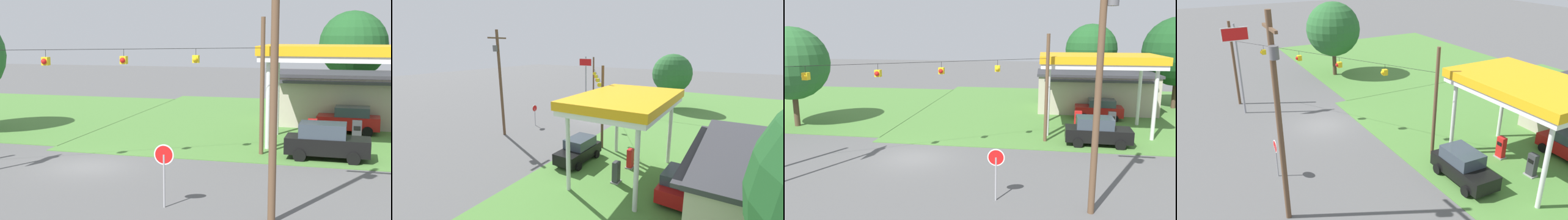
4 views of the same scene
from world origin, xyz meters
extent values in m
plane|color=#565656|center=(0.00, 0.00, 0.00)|extent=(160.00, 160.00, 0.00)
cube|color=#4C7F38|center=(13.96, 16.83, 0.02)|extent=(36.00, 28.00, 0.04)
cube|color=#4C7F38|center=(-16.00, 16.00, 0.02)|extent=(24.00, 24.00, 0.04)
cube|color=silver|center=(11.96, 8.81, 5.27)|extent=(8.69, 5.76, 0.35)
cube|color=orange|center=(11.96, 8.81, 5.72)|extent=(8.89, 5.96, 0.55)
cylinder|color=silver|center=(8.21, 6.53, 2.55)|extent=(0.28, 0.28, 5.09)
cylinder|color=silver|center=(8.21, 11.09, 2.55)|extent=(0.28, 0.28, 5.09)
cube|color=#B2A893|center=(12.88, 16.83, 1.80)|extent=(10.89, 5.57, 3.60)
cube|color=#333338|center=(12.88, 16.83, 3.72)|extent=(11.19, 5.87, 0.24)
cube|color=#333338|center=(12.88, 13.69, 3.35)|extent=(9.80, 0.70, 0.20)
cube|color=gray|center=(10.66, 8.81, 0.06)|extent=(0.71, 0.56, 0.12)
cube|color=red|center=(10.66, 8.81, 0.84)|extent=(0.55, 0.40, 1.43)
cube|color=black|center=(10.66, 8.60, 1.12)|extent=(0.39, 0.03, 0.24)
cube|color=gray|center=(13.26, 8.81, 0.06)|extent=(0.71, 0.56, 0.12)
cube|color=#333338|center=(13.26, 8.81, 0.84)|extent=(0.55, 0.40, 1.43)
cube|color=black|center=(13.26, 8.60, 1.12)|extent=(0.39, 0.03, 0.24)
cube|color=black|center=(11.66, 4.71, 0.78)|extent=(4.46, 1.97, 0.88)
cube|color=#333D47|center=(11.39, 4.71, 1.60)|extent=(2.47, 1.77, 0.76)
cylinder|color=black|center=(13.05, 5.61, 0.34)|extent=(0.69, 0.24, 0.68)
cylinder|color=black|center=(13.00, 3.73, 0.34)|extent=(0.69, 0.24, 0.68)
cylinder|color=black|center=(10.31, 5.69, 0.34)|extent=(0.69, 0.24, 0.68)
cylinder|color=black|center=(10.26, 3.80, 0.34)|extent=(0.69, 0.24, 0.68)
cube|color=#AD1414|center=(12.80, 12.92, 0.77)|extent=(4.16, 2.05, 0.86)
cube|color=#333D47|center=(13.05, 12.91, 1.51)|extent=(2.32, 1.81, 0.63)
cylinder|color=black|center=(11.50, 12.04, 0.34)|extent=(0.69, 0.25, 0.68)
cylinder|color=black|center=(11.59, 13.92, 0.34)|extent=(0.69, 0.25, 0.68)
cylinder|color=black|center=(14.02, 11.91, 0.34)|extent=(0.69, 0.25, 0.68)
cylinder|color=black|center=(14.11, 13.80, 0.34)|extent=(0.69, 0.25, 0.68)
cylinder|color=#99999E|center=(5.76, -5.19, 1.05)|extent=(0.08, 0.08, 2.10)
cylinder|color=white|center=(5.76, -5.19, 2.10)|extent=(0.80, 0.03, 0.80)
cylinder|color=red|center=(5.76, -5.19, 2.10)|extent=(0.70, 0.03, 0.70)
cylinder|color=brown|center=(9.99, -5.78, 5.41)|extent=(0.28, 0.28, 10.81)
cylinder|color=brown|center=(8.07, 5.00, 3.80)|extent=(0.24, 0.24, 7.59)
cylinder|color=black|center=(0.00, 0.00, 5.92)|extent=(16.15, 10.02, 0.02)
cylinder|color=black|center=(-1.61, -1.00, 5.75)|extent=(0.02, 0.02, 0.35)
cube|color=yellow|center=(-1.61, -1.00, 5.37)|extent=(0.32, 0.32, 0.40)
sphere|color=red|center=(-1.61, -1.17, 5.37)|extent=(0.28, 0.28, 0.28)
cylinder|color=black|center=(1.61, 1.00, 5.75)|extent=(0.02, 0.02, 0.35)
cube|color=yellow|center=(1.61, 1.00, 5.37)|extent=(0.32, 0.32, 0.40)
sphere|color=red|center=(1.61, 0.83, 5.37)|extent=(0.28, 0.28, 0.28)
cylinder|color=black|center=(4.84, 3.00, 5.75)|extent=(0.02, 0.02, 0.35)
cube|color=yellow|center=(4.84, 3.00, 5.37)|extent=(0.32, 0.32, 0.40)
sphere|color=yellow|center=(4.84, 2.83, 5.37)|extent=(0.28, 0.28, 0.28)
cylinder|color=#4C3828|center=(13.15, 23.56, 1.73)|extent=(0.44, 0.44, 3.46)
sphere|color=#1E5123|center=(13.15, 23.56, 5.75)|extent=(5.71, 5.71, 5.71)
camera|label=1|loc=(12.22, -24.60, 6.74)|focal=50.00mm
camera|label=2|loc=(28.39, 15.49, 9.18)|focal=24.00mm
camera|label=3|loc=(7.70, -21.66, 7.74)|focal=35.00mm
camera|label=4|loc=(26.66, -9.65, 13.08)|focal=35.00mm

